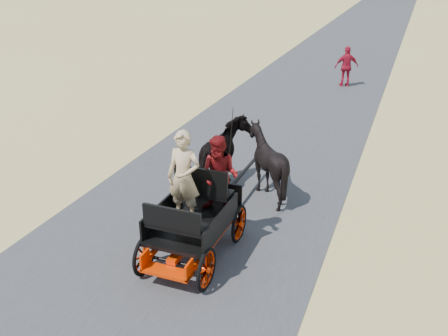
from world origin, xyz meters
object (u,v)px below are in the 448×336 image
(carriage, at_px, (194,239))
(horse_right, at_px, (267,163))
(pedestrian, at_px, (347,67))
(horse_left, at_px, (224,156))

(carriage, height_order, horse_right, horse_right)
(horse_right, distance_m, pedestrian, 11.27)
(horse_left, relative_size, pedestrian, 1.16)
(carriage, height_order, horse_left, horse_left)
(horse_left, xyz_separation_m, horse_right, (1.10, 0.00, 0.00))
(horse_left, distance_m, horse_right, 1.10)
(carriage, bearing_deg, horse_left, 100.39)
(carriage, xyz_separation_m, pedestrian, (0.73, 14.27, 0.50))
(horse_right, relative_size, pedestrian, 0.98)
(carriage, height_order, pedestrian, pedestrian)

